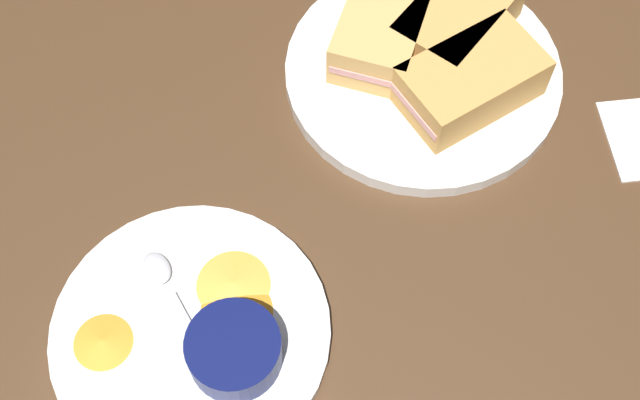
# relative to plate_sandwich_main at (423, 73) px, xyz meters

# --- Properties ---
(ground_plane) EXTENTS (1.10, 1.10, 0.03)m
(ground_plane) POSITION_rel_plate_sandwich_main_xyz_m (0.03, 0.14, -0.02)
(ground_plane) COLOR #4C331E
(plate_sandwich_main) EXTENTS (0.27, 0.27, 0.02)m
(plate_sandwich_main) POSITION_rel_plate_sandwich_main_xyz_m (0.00, 0.00, 0.00)
(plate_sandwich_main) COLOR white
(plate_sandwich_main) RESTS_ON ground_plane
(sandwich_half_near) EXTENTS (0.15, 0.12, 0.05)m
(sandwich_half_near) POSITION_rel_plate_sandwich_main_xyz_m (-0.03, 0.04, 0.03)
(sandwich_half_near) COLOR tan
(sandwich_half_near) RESTS_ON plate_sandwich_main
(sandwich_half_far) EXTENTS (0.15, 0.14, 0.05)m
(sandwich_half_far) POSITION_rel_plate_sandwich_main_xyz_m (-0.04, -0.03, 0.03)
(sandwich_half_far) COLOR tan
(sandwich_half_far) RESTS_ON plate_sandwich_main
(sandwich_half_extra) EXTENTS (0.13, 0.15, 0.05)m
(sandwich_half_extra) POSITION_rel_plate_sandwich_main_xyz_m (0.03, -0.04, 0.03)
(sandwich_half_extra) COLOR tan
(sandwich_half_extra) RESTS_ON plate_sandwich_main
(ramekin_dark_sauce) EXTENTS (0.08, 0.08, 0.04)m
(ramekin_dark_sauce) POSITION_rel_plate_sandwich_main_xyz_m (0.03, -0.05, 0.03)
(ramekin_dark_sauce) COLOR navy
(ramekin_dark_sauce) RESTS_ON plate_sandwich_main
(spoon_by_dark_ramekin) EXTENTS (0.07, 0.09, 0.01)m
(spoon_by_dark_ramekin) POSITION_rel_plate_sandwich_main_xyz_m (-0.00, -0.00, 0.01)
(spoon_by_dark_ramekin) COLOR silver
(spoon_by_dark_ramekin) RESTS_ON plate_sandwich_main
(plate_chips_companion) EXTENTS (0.23, 0.23, 0.02)m
(plate_chips_companion) POSITION_rel_plate_sandwich_main_xyz_m (0.25, 0.23, 0.00)
(plate_chips_companion) COLOR white
(plate_chips_companion) RESTS_ON ground_plane
(ramekin_light_gravy) EXTENTS (0.08, 0.08, 0.03)m
(ramekin_light_gravy) POSITION_rel_plate_sandwich_main_xyz_m (0.22, 0.26, 0.03)
(ramekin_light_gravy) COLOR #0C144C
(ramekin_light_gravy) RESTS_ON plate_chips_companion
(spoon_by_gravy_ramekin) EXTENTS (0.05, 0.10, 0.01)m
(spoon_by_gravy_ramekin) POSITION_rel_plate_sandwich_main_xyz_m (0.27, 0.19, 0.01)
(spoon_by_gravy_ramekin) COLOR silver
(spoon_by_gravy_ramekin) RESTS_ON plate_chips_companion
(plantain_chip_scatter) EXTENTS (0.18, 0.10, 0.01)m
(plantain_chip_scatter) POSITION_rel_plate_sandwich_main_xyz_m (0.23, 0.22, 0.01)
(plantain_chip_scatter) COLOR gold
(plantain_chip_scatter) RESTS_ON plate_chips_companion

